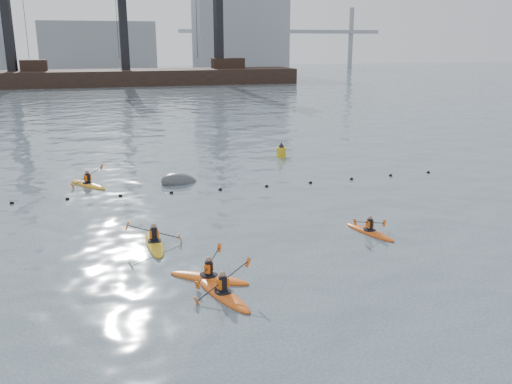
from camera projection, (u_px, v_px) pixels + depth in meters
float_line at (195, 191)px, 33.32m from camera, size 33.24×0.73×0.24m
barge_pier at (125, 76)px, 113.88m from camera, size 72.00×19.30×29.50m
skyline at (125, 40)px, 149.84m from camera, size 141.00×28.00×22.00m
kayaker_0 at (223, 293)px, 19.57m from camera, size 2.31×3.47×1.35m
kayaker_2 at (209, 277)px, 20.95m from camera, size 3.11×2.45×1.21m
kayaker_3 at (155, 242)px, 24.51m from camera, size 2.49×3.62×1.34m
kayaker_4 at (369, 231)px, 26.01m from camera, size 2.05×3.16×1.04m
kayaker_5 at (88, 184)px, 34.57m from camera, size 2.63×3.27×1.32m
mooring_buoy at (180, 183)px, 35.32m from camera, size 2.97×2.04×1.75m
nav_buoy at (281, 152)px, 43.02m from camera, size 0.73×0.73×1.34m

